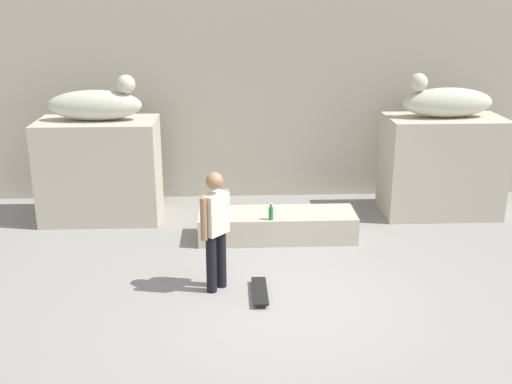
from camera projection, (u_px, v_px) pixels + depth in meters
ground_plane at (289, 299)px, 8.28m from camera, size 40.00×40.00×0.00m
facade_wall at (268, 23)px, 11.70m from camera, size 10.86×0.60×6.63m
pedestal_left at (100, 170)px, 10.95m from camera, size 2.05×1.13×1.79m
pedestal_right at (441, 166)px, 11.21m from camera, size 2.05×1.13×1.79m
statue_reclining_left at (97, 104)px, 10.59m from camera, size 1.61×0.60×0.78m
statue_reclining_right at (446, 101)px, 10.84m from camera, size 1.62×0.61×0.78m
ledge_block at (277, 225)px, 10.25m from camera, size 2.57×0.82×0.44m
skater at (216, 226)px, 8.28m from camera, size 0.39×0.43×1.67m
skateboard at (260, 291)px, 8.36m from camera, size 0.20×0.80×0.08m
bottle_clear at (220, 204)px, 10.25m from camera, size 0.07×0.07×0.28m
bottle_green at (271, 213)px, 9.84m from camera, size 0.07×0.07×0.27m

